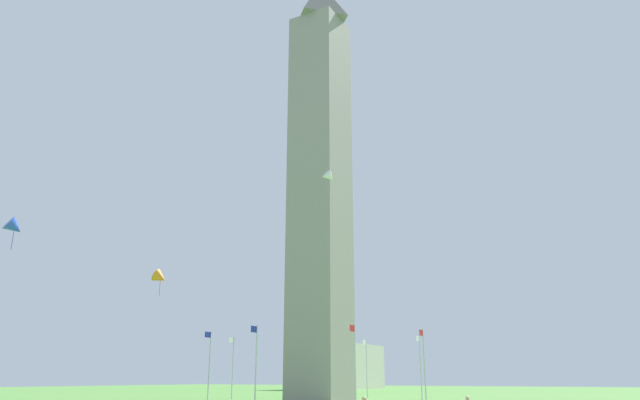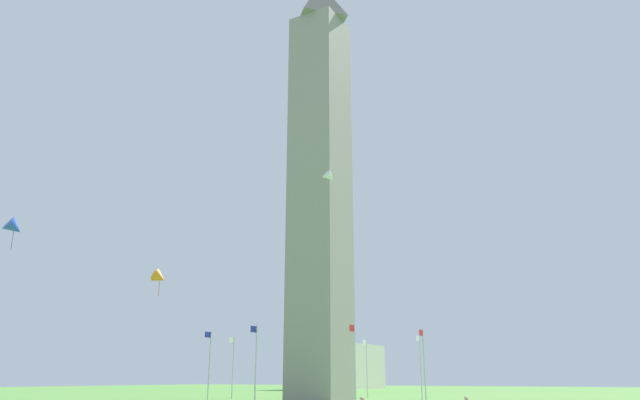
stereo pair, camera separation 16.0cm
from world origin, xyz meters
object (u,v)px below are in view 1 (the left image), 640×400
(flagpole_sw, at_px, (295,365))
(kite_blue_delta, at_px, (14,227))
(kite_orange_delta, at_px, (161,278))
(obelisk_monument, at_px, (320,169))
(flagpole_e, at_px, (424,362))
(flagpole_se, at_px, (420,364))
(flagpole_n, at_px, (256,360))
(flagpole_w, at_px, (233,364))
(kite_white_delta, at_px, (330,177))
(flagpole_s, at_px, (366,365))
(flagpole_nw, at_px, (209,362))
(flagpole_ne, at_px, (355,360))
(distant_building, at_px, (337,366))

(flagpole_sw, relative_size, kite_blue_delta, 2.67)
(flagpole_sw, distance_m, kite_orange_delta, 39.70)
(flagpole_sw, xyz_separation_m, kite_blue_delta, (42.76, -2.02, 10.75))
(kite_orange_delta, relative_size, kite_blue_delta, 0.76)
(obelisk_monument, relative_size, kite_orange_delta, 26.43)
(flagpole_e, distance_m, flagpole_se, 10.02)
(flagpole_e, xyz_separation_m, kite_blue_delta, (33.50, -24.37, 10.75))
(flagpole_n, xyz_separation_m, flagpole_w, (-13.09, -13.09, 0.00))
(obelisk_monument, distance_m, kite_white_delta, 10.39)
(flagpole_se, distance_m, flagpole_s, 10.02)
(obelisk_monument, distance_m, kite_orange_delta, 34.18)
(flagpole_s, bearing_deg, flagpole_nw, -22.50)
(flagpole_e, bearing_deg, flagpole_nw, -67.50)
(flagpole_n, relative_size, flagpole_ne, 1.00)
(obelisk_monument, xyz_separation_m, flagpole_se, (-9.20, 9.26, -24.77))
(flagpole_se, xyz_separation_m, flagpole_nw, (18.51, -18.51, 0.00))
(flagpole_s, distance_m, kite_orange_delta, 42.06)
(flagpole_ne, distance_m, kite_blue_delta, 33.54)
(flagpole_n, xyz_separation_m, flagpole_e, (-13.09, 13.09, 0.00))
(kite_blue_delta, bearing_deg, flagpole_ne, 139.73)
(flagpole_n, distance_m, kite_white_delta, 21.83)
(flagpole_e, distance_m, flagpole_nw, 24.19)
(flagpole_nw, bearing_deg, flagpole_w, -157.50)
(flagpole_ne, bearing_deg, flagpole_sw, -135.00)
(flagpole_e, bearing_deg, kite_white_delta, -45.00)
(flagpole_s, xyz_separation_m, distant_building, (-51.12, -31.74, 0.89))
(flagpole_s, relative_size, distant_building, 0.28)
(flagpole_n, relative_size, flagpole_e, 1.00)
(distant_building, bearing_deg, kite_blue_delta, 11.83)
(kite_orange_delta, bearing_deg, flagpole_sw, -164.24)
(flagpole_ne, relative_size, flagpole_sw, 1.00)
(flagpole_se, height_order, flagpole_w, same)
(flagpole_ne, distance_m, distant_building, 84.14)
(flagpole_w, bearing_deg, flagpole_ne, 67.50)
(flagpole_ne, height_order, flagpole_e, same)
(flagpole_e, height_order, kite_orange_delta, kite_orange_delta)
(kite_blue_delta, bearing_deg, kite_orange_delta, 111.50)
(flagpole_nw, height_order, kite_orange_delta, kite_orange_delta)
(kite_white_delta, xyz_separation_m, distant_building, (-71.71, -37.34, -19.46))
(flagpole_s, distance_m, kite_blue_delta, 49.13)
(flagpole_ne, xyz_separation_m, kite_blue_delta, (24.24, -20.54, 10.75))
(flagpole_se, bearing_deg, flagpole_e, 22.50)
(flagpole_sw, bearing_deg, flagpole_e, 67.50)
(flagpole_e, height_order, distant_building, distant_building)
(flagpole_s, bearing_deg, flagpole_ne, 22.50)
(flagpole_sw, relative_size, kite_white_delta, 3.11)
(flagpole_n, bearing_deg, flagpole_sw, -157.50)
(flagpole_n, bearing_deg, flagpole_w, -135.00)
(flagpole_s, bearing_deg, flagpole_se, 67.50)
(obelisk_monument, distance_m, flagpole_s, 27.99)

